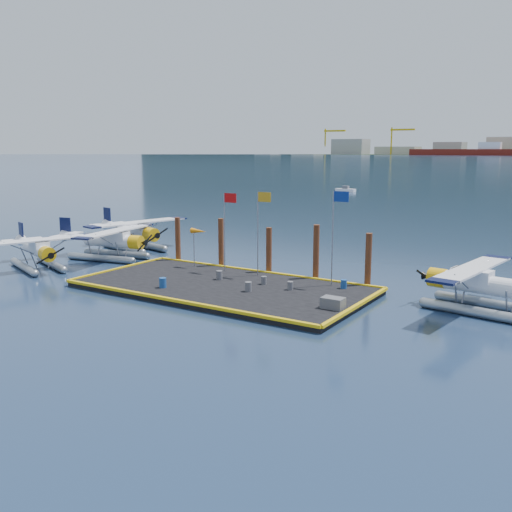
# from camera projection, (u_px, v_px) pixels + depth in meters

# --- Properties ---
(ground) EXTENTS (4000.00, 4000.00, 0.00)m
(ground) POSITION_uv_depth(u_px,v_px,m) (223.00, 290.00, 39.63)
(ground) COLOR #1A2C4E
(ground) RESTS_ON ground
(dock) EXTENTS (20.00, 10.00, 0.40)m
(dock) POSITION_uv_depth(u_px,v_px,m) (223.00, 287.00, 39.59)
(dock) COLOR black
(dock) RESTS_ON ground
(dock_bumpers) EXTENTS (20.25, 10.25, 0.18)m
(dock_bumpers) POSITION_uv_depth(u_px,v_px,m) (223.00, 283.00, 39.54)
(dock_bumpers) COLOR gold
(dock_bumpers) RESTS_ON dock
(seaplane_a) EXTENTS (8.83, 9.36, 3.38)m
(seaplane_a) POSITION_uv_depth(u_px,v_px,m) (38.00, 252.00, 46.09)
(seaplane_a) COLOR gray
(seaplane_a) RESTS_ON ground
(seaplane_b) EXTENTS (9.18, 10.02, 3.54)m
(seaplane_b) POSITION_uv_depth(u_px,v_px,m) (112.00, 243.00, 50.19)
(seaplane_b) COLOR gray
(seaplane_b) RESTS_ON ground
(seaplane_c) EXTENTS (9.77, 10.58, 3.75)m
(seaplane_c) POSITION_uv_depth(u_px,v_px,m) (136.00, 234.00, 54.92)
(seaplane_c) COLOR gray
(seaplane_c) RESTS_ON ground
(seaplane_d) EXTENTS (9.15, 10.07, 3.56)m
(seaplane_d) POSITION_uv_depth(u_px,v_px,m) (478.00, 287.00, 34.10)
(seaplane_d) COLOR gray
(seaplane_d) RESTS_ON ground
(drum_0) EXTENTS (0.46, 0.46, 0.64)m
(drum_0) POSITION_uv_depth(u_px,v_px,m) (219.00, 275.00, 41.03)
(drum_0) COLOR #545459
(drum_0) RESTS_ON dock
(drum_1) EXTENTS (0.45, 0.45, 0.64)m
(drum_1) POSITION_uv_depth(u_px,v_px,m) (248.00, 287.00, 37.59)
(drum_1) COLOR #545459
(drum_1) RESTS_ON dock
(drum_2) EXTENTS (0.39, 0.39, 0.56)m
(drum_2) POSITION_uv_depth(u_px,v_px,m) (290.00, 286.00, 38.06)
(drum_2) COLOR #545459
(drum_2) RESTS_ON dock
(drum_3) EXTENTS (0.48, 0.48, 0.68)m
(drum_3) POSITION_uv_depth(u_px,v_px,m) (163.00, 283.00, 38.63)
(drum_3) COLOR navy
(drum_3) RESTS_ON dock
(drum_4) EXTENTS (0.42, 0.42, 0.60)m
(drum_4) POSITION_uv_depth(u_px,v_px,m) (344.00, 284.00, 38.44)
(drum_4) COLOR navy
(drum_4) RESTS_ON dock
(drum_5) EXTENTS (0.39, 0.39, 0.56)m
(drum_5) POSITION_uv_depth(u_px,v_px,m) (264.00, 280.00, 39.60)
(drum_5) COLOR #545459
(drum_5) RESTS_ON dock
(crate) EXTENTS (1.32, 0.88, 0.66)m
(crate) POSITION_uv_depth(u_px,v_px,m) (333.00, 303.00, 33.62)
(crate) COLOR #545459
(crate) RESTS_ON dock
(flagpole_red) EXTENTS (1.14, 0.08, 6.00)m
(flagpole_red) POSITION_uv_depth(u_px,v_px,m) (227.00, 220.00, 43.18)
(flagpole_red) COLOR gray
(flagpole_red) RESTS_ON dock
(flagpole_yellow) EXTENTS (1.14, 0.08, 6.20)m
(flagpole_yellow) POSITION_uv_depth(u_px,v_px,m) (260.00, 221.00, 41.58)
(flagpole_yellow) COLOR gray
(flagpole_yellow) RESTS_ON dock
(flagpole_blue) EXTENTS (1.14, 0.08, 6.50)m
(flagpole_blue) POSITION_uv_depth(u_px,v_px,m) (336.00, 224.00, 38.40)
(flagpole_blue) COLOR gray
(flagpole_blue) RESTS_ON dock
(windsock) EXTENTS (1.40, 0.44, 3.12)m
(windsock) POSITION_uv_depth(u_px,v_px,m) (198.00, 232.00, 44.83)
(windsock) COLOR gray
(windsock) RESTS_ON dock
(piling_0) EXTENTS (0.44, 0.44, 4.00)m
(piling_0) POSITION_uv_depth(u_px,v_px,m) (178.00, 241.00, 48.21)
(piling_0) COLOR #432513
(piling_0) RESTS_ON ground
(piling_1) EXTENTS (0.44, 0.44, 4.20)m
(piling_1) POSITION_uv_depth(u_px,v_px,m) (221.00, 244.00, 45.83)
(piling_1) COLOR #432513
(piling_1) RESTS_ON ground
(piling_2) EXTENTS (0.44, 0.44, 3.80)m
(piling_2) POSITION_uv_depth(u_px,v_px,m) (269.00, 252.00, 43.50)
(piling_2) COLOR #432513
(piling_2) RESTS_ON ground
(piling_3) EXTENTS (0.44, 0.44, 4.30)m
(piling_3) POSITION_uv_depth(u_px,v_px,m) (316.00, 254.00, 41.35)
(piling_3) COLOR #432513
(piling_3) RESTS_ON ground
(piling_4) EXTENTS (0.44, 0.44, 4.00)m
(piling_4) POSITION_uv_depth(u_px,v_px,m) (368.00, 262.00, 39.28)
(piling_4) COLOR #432513
(piling_4) RESTS_ON ground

